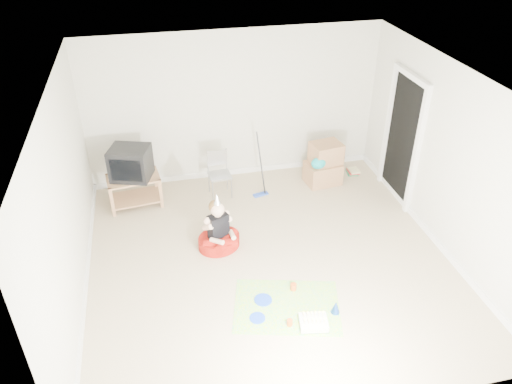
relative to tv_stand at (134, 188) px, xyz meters
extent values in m
plane|color=tan|center=(1.80, -1.86, -0.30)|extent=(5.00, 5.00, 0.00)
cube|color=black|center=(4.28, -0.66, 0.72)|extent=(0.02, 0.90, 2.05)
cube|color=#A06F48|center=(0.00, 0.00, 0.20)|extent=(0.88, 0.61, 0.03)
cube|color=#A06F48|center=(0.00, 0.00, -0.18)|extent=(0.88, 0.61, 0.03)
cube|color=#A06F48|center=(-0.35, -0.27, -0.04)|extent=(0.06, 0.06, 0.52)
cube|color=#A06F48|center=(0.41, -0.18, -0.04)|extent=(0.06, 0.06, 0.52)
cube|color=#A06F48|center=(-0.41, 0.18, -0.04)|extent=(0.06, 0.06, 0.52)
cube|color=#A06F48|center=(0.35, 0.27, -0.04)|extent=(0.06, 0.06, 0.52)
cube|color=black|center=(0.00, 0.00, 0.47)|extent=(0.72, 0.66, 0.52)
cube|color=#95969B|center=(1.40, -0.03, 0.08)|extent=(0.38, 0.37, 0.03)
cylinder|color=#95969B|center=(1.24, -0.04, 0.09)|extent=(0.02, 0.02, 0.79)
cylinder|color=#95969B|center=(1.56, -0.02, 0.09)|extent=(0.02, 0.02, 0.79)
cube|color=#A77850|center=(3.22, -0.01, -0.11)|extent=(0.63, 0.51, 0.38)
cube|color=#A77850|center=(3.27, 0.03, 0.26)|extent=(0.57, 0.48, 0.36)
ellipsoid|color=#0E949C|center=(3.08, -0.16, 0.18)|extent=(0.25, 0.18, 0.20)
cube|color=#2346B3|center=(2.07, -0.19, -0.29)|extent=(0.27, 0.15, 0.03)
cylinder|color=black|center=(2.07, -0.19, 0.23)|extent=(0.11, 0.35, 1.02)
cube|color=#267348|center=(3.88, 0.17, -0.29)|extent=(0.23, 0.28, 0.03)
cube|color=#B62927|center=(3.88, 0.17, -0.26)|extent=(0.20, 0.25, 0.03)
cube|color=beige|center=(3.88, 0.17, -0.23)|extent=(0.18, 0.23, 0.03)
cylinder|color=#A1170E|center=(1.16, -1.40, -0.22)|extent=(0.82, 0.82, 0.17)
cube|color=black|center=(1.16, -1.40, 0.06)|extent=(0.32, 0.26, 0.38)
sphere|color=beige|center=(1.16, -1.40, 0.35)|extent=(0.26, 0.26, 0.20)
cone|color=white|center=(1.16, -1.40, 0.52)|extent=(0.10, 0.10, 0.15)
cube|color=#ED3178|center=(1.79, -2.80, -0.30)|extent=(1.52, 1.26, 0.01)
cube|color=silver|center=(2.02, -3.18, -0.25)|extent=(0.38, 0.32, 0.09)
cube|color=#42B967|center=(2.02, -3.18, -0.29)|extent=(0.38, 0.32, 0.01)
cylinder|color=beige|center=(1.89, -3.21, -0.17)|extent=(0.01, 0.01, 0.07)
cylinder|color=beige|center=(1.94, -3.22, -0.17)|extent=(0.01, 0.01, 0.07)
cylinder|color=beige|center=(1.99, -3.23, -0.17)|extent=(0.01, 0.01, 0.07)
cylinder|color=beige|center=(2.03, -3.23, -0.17)|extent=(0.01, 0.01, 0.07)
cylinder|color=beige|center=(2.08, -3.24, -0.17)|extent=(0.01, 0.01, 0.07)
cylinder|color=beige|center=(2.13, -3.25, -0.17)|extent=(0.01, 0.01, 0.07)
cylinder|color=beige|center=(1.91, -3.10, -0.17)|extent=(0.01, 0.01, 0.07)
cylinder|color=beige|center=(1.96, -3.11, -0.17)|extent=(0.01, 0.01, 0.07)
cylinder|color=beige|center=(2.01, -3.12, -0.17)|extent=(0.01, 0.01, 0.07)
cylinder|color=beige|center=(2.05, -3.13, -0.17)|extent=(0.01, 0.01, 0.07)
cylinder|color=beige|center=(2.10, -3.14, -0.17)|extent=(0.01, 0.01, 0.07)
cylinder|color=beige|center=(2.14, -3.14, -0.17)|extent=(0.01, 0.01, 0.07)
cylinder|color=blue|center=(1.53, -2.63, -0.29)|extent=(0.25, 0.25, 0.01)
cylinder|color=blue|center=(1.39, -2.92, -0.29)|extent=(0.24, 0.24, 0.01)
cylinder|color=#D45117|center=(1.96, -2.53, -0.25)|extent=(0.09, 0.09, 0.09)
cylinder|color=#D45117|center=(1.74, -3.11, -0.26)|extent=(0.08, 0.08, 0.08)
cone|color=#1740A5|center=(2.35, -3.03, -0.21)|extent=(0.12, 0.12, 0.17)
camera|label=1|loc=(0.42, -7.14, 4.27)|focal=35.00mm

